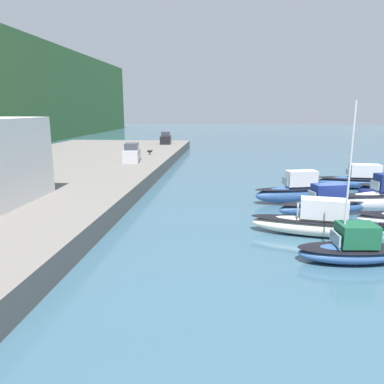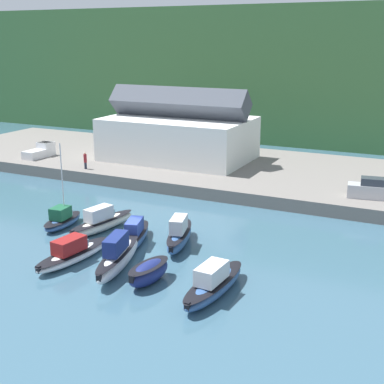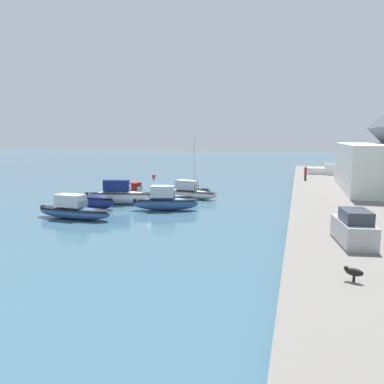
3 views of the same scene
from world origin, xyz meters
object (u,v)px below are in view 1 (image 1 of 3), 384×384
at_px(parked_car_0, 166,139).
at_px(parked_car_1, 132,154).
at_px(moored_boat_1, 317,223).
at_px(moored_boat_2, 325,204).
at_px(dog_on_quay, 150,151).
at_px(moored_boat_0, 351,248).
at_px(moored_boat_7, 360,180).
at_px(moored_boat_3, 297,191).

height_order(parked_car_0, parked_car_1, same).
xyz_separation_m(moored_boat_1, moored_boat_2, (4.69, -1.60, -0.01)).
bearing_deg(dog_on_quay, moored_boat_1, 50.53).
distance_m(moored_boat_0, moored_boat_7, 19.82).
bearing_deg(parked_car_1, moored_boat_7, 155.94).
bearing_deg(moored_boat_7, moored_boat_3, 135.01).
bearing_deg(moored_boat_1, parked_car_1, 48.30).
height_order(moored_boat_3, moored_boat_7, moored_boat_3).
bearing_deg(moored_boat_2, parked_car_1, 30.75).
height_order(moored_boat_1, parked_car_0, parked_car_0).
relative_size(moored_boat_3, moored_boat_7, 0.89).
height_order(moored_boat_1, moored_boat_2, moored_boat_1).
distance_m(moored_boat_0, moored_boat_1, 4.06).
bearing_deg(dog_on_quay, moored_boat_7, 80.82).
xyz_separation_m(moored_boat_0, parked_car_1, (25.53, 17.84, 1.61)).
distance_m(moored_boat_7, dog_on_quay, 27.30).
relative_size(moored_boat_2, moored_boat_7, 0.89).
relative_size(moored_boat_1, moored_boat_2, 1.11).
bearing_deg(moored_boat_1, moored_boat_2, -8.89).
bearing_deg(dog_on_quay, moored_boat_2, 57.77).
height_order(parked_car_1, dog_on_quay, parked_car_1).
bearing_deg(parked_car_0, moored_boat_3, 109.64).
xyz_separation_m(moored_boat_7, dog_on_quay, (13.58, 23.66, 1.02)).
relative_size(moored_boat_1, parked_car_1, 1.84).
xyz_separation_m(moored_boat_1, moored_boat_3, (8.31, -0.24, 0.14)).
height_order(moored_boat_0, moored_boat_2, moored_boat_0).
bearing_deg(moored_boat_1, moored_boat_0, -158.94).
distance_m(moored_boat_7, parked_car_1, 25.48).
relative_size(moored_boat_1, moored_boat_7, 0.99).
height_order(moored_boat_0, parked_car_0, moored_boat_0).
distance_m(moored_boat_1, moored_boat_7, 16.46).
relative_size(parked_car_0, parked_car_1, 0.98).
xyz_separation_m(moored_boat_7, parked_car_0, (30.10, 24.14, 1.48)).
bearing_deg(moored_boat_7, dog_on_quay, 63.60).
distance_m(moored_boat_3, moored_boat_7, 9.62).
bearing_deg(parked_car_0, parked_car_1, 83.86).
bearing_deg(moored_boat_7, parked_car_1, 77.80).
height_order(moored_boat_2, parked_car_1, parked_car_1).
bearing_deg(moored_boat_3, moored_boat_2, -174.59).
relative_size(moored_boat_2, moored_boat_3, 0.99).
bearing_deg(parked_car_1, moored_boat_1, 119.95).
relative_size(moored_boat_0, dog_on_quay, 9.21).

